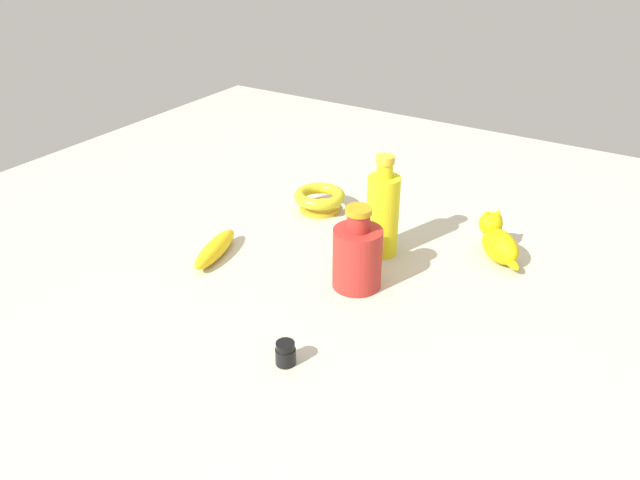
{
  "coord_description": "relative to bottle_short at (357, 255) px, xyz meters",
  "views": [
    {
      "loc": [
        0.57,
        -0.91,
        0.67
      ],
      "look_at": [
        0.0,
        0.0,
        0.07
      ],
      "focal_mm": 35.79,
      "sensor_mm": 36.0,
      "label": 1
    }
  ],
  "objects": [
    {
      "name": "ground",
      "position": [
        -0.08,
        0.0,
        -0.07
      ],
      "size": [
        2.0,
        2.0,
        0.0
      ],
      "primitive_type": "plane",
      "color": "#BCB29E"
    },
    {
      "name": "bottle_short",
      "position": [
        0.0,
        0.0,
        0.0
      ],
      "size": [
        0.09,
        0.09,
        0.17
      ],
      "color": "#A92721",
      "rests_on": "ground"
    },
    {
      "name": "nail_polish_jar",
      "position": [
        0.02,
        -0.26,
        -0.05
      ],
      "size": [
        0.03,
        0.03,
        0.04
      ],
      "color": "black",
      "rests_on": "ground"
    },
    {
      "name": "bottle_tall",
      "position": [
        -0.02,
        0.14,
        0.03
      ],
      "size": [
        0.07,
        0.07,
        0.21
      ],
      "color": "yellow",
      "rests_on": "ground"
    },
    {
      "name": "banana",
      "position": [
        -0.3,
        -0.06,
        -0.05
      ],
      "size": [
        0.07,
        0.17,
        0.04
      ],
      "primitive_type": "ellipsoid",
      "rotation": [
        0.0,
        0.0,
        1.8
      ],
      "color": "yellow",
      "rests_on": "ground"
    },
    {
      "name": "bowl",
      "position": [
        -0.23,
        0.24,
        -0.04
      ],
      "size": [
        0.12,
        0.12,
        0.05
      ],
      "color": "gold",
      "rests_on": "ground"
    },
    {
      "name": "cat_figurine",
      "position": [
        0.19,
        0.24,
        -0.03
      ],
      "size": [
        0.12,
        0.11,
        0.09
      ],
      "color": "#C8AB0A",
      "rests_on": "ground"
    }
  ]
}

